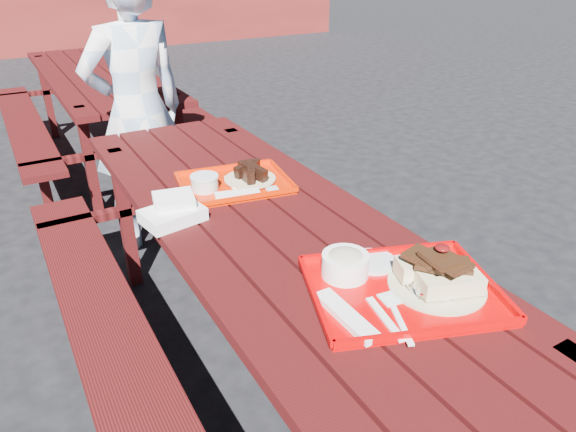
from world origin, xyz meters
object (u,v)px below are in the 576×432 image
object	(u,v)px
near_tray	(399,278)
picnic_table_far	(100,97)
person	(138,112)
picnic_table_near	(268,262)
far_tray	(233,182)

from	to	relation	value
near_tray	picnic_table_far	bearing A→B (deg)	91.88
person	picnic_table_near	bearing A→B (deg)	83.70
picnic_table_far	near_tray	bearing A→B (deg)	-88.12
far_tray	near_tray	bearing A→B (deg)	-83.11
person	near_tray	bearing A→B (deg)	86.13
picnic_table_far	near_tray	distance (m)	3.38
far_tray	person	size ratio (longest dim) A/B	0.30
picnic_table_far	person	distance (m)	1.43
picnic_table_near	person	distance (m)	1.41
picnic_table_near	near_tray	bearing A→B (deg)	-79.00
near_tray	far_tray	distance (m)	0.87
picnic_table_near	person	world-z (taller)	person
picnic_table_far	person	size ratio (longest dim) A/B	1.52
near_tray	far_tray	size ratio (longest dim) A/B	1.27
near_tray	far_tray	world-z (taller)	near_tray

